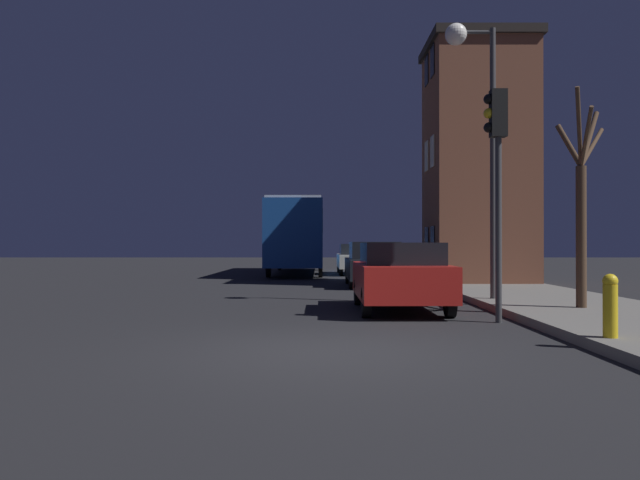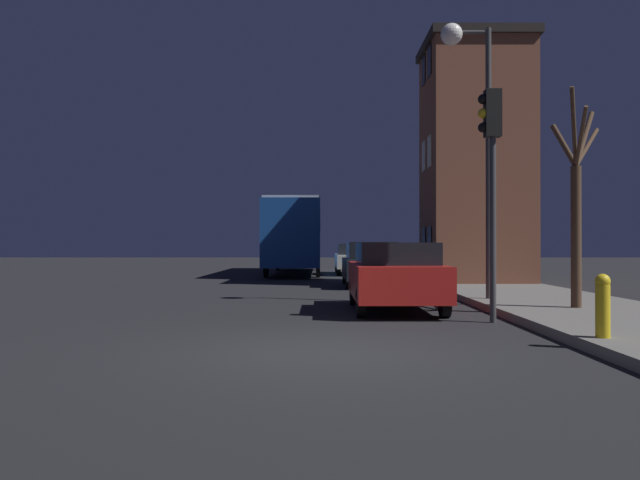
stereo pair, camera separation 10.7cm
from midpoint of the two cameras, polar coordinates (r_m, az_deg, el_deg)
ground_plane at (r=8.87m, az=0.70°, el=-10.03°), size 120.00×120.00×0.00m
brick_building at (r=23.32m, az=14.17°, el=7.09°), size 3.71×3.76×8.66m
streetlamp at (r=16.06m, az=13.67°, el=13.01°), size 1.24×0.53×6.72m
traffic_light at (r=12.36m, az=15.67°, el=7.44°), size 0.43×0.24×4.42m
bare_tree at (r=14.19m, az=22.68°, el=3.08°), size 1.43×2.05×4.48m
bus at (r=31.66m, az=-2.11°, el=0.76°), size 2.53×11.77×3.54m
car_near_lane at (r=14.00m, az=7.14°, el=-3.20°), size 1.87×4.14×1.52m
car_mid_lane at (r=22.08m, az=4.84°, el=-2.18°), size 1.87×4.31×1.56m
car_far_lane at (r=30.72m, az=3.22°, el=-1.67°), size 1.72×4.71×1.49m
fire_hydrant at (r=9.76m, az=24.77°, el=-5.34°), size 0.21×0.21×0.91m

